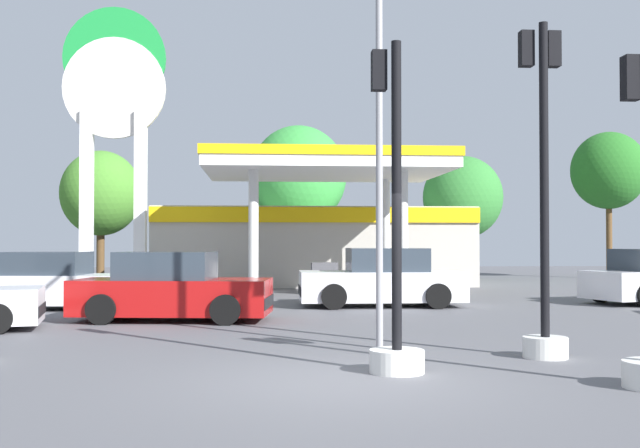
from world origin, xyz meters
TOP-DOWN VIEW (x-y plane):
  - ground_plane at (0.00, 0.00)m, footprint 90.00×90.00m
  - gas_station at (1.07, 22.41)m, footprint 12.97×13.46m
  - station_pole_sign at (-6.38, 17.77)m, footprint 3.64×0.56m
  - car_0 at (-3.18, 7.83)m, footprint 4.64×2.45m
  - car_2 at (2.28, 11.32)m, footprint 4.61×2.15m
  - car_4 at (-6.77, 11.14)m, footprint 4.49×2.31m
  - traffic_signal_1 at (0.73, 0.51)m, footprint 0.77×0.77m
  - traffic_signal_3 at (3.32, 1.70)m, footprint 0.70×0.71m
  - tree_1 at (-8.92, 28.01)m, footprint 3.90×3.90m
  - tree_2 at (0.71, 27.56)m, footprint 4.74×4.74m
  - tree_3 at (8.61, 26.28)m, footprint 3.84×3.84m
  - tree_4 at (16.04, 26.54)m, footprint 3.65×3.65m
  - corner_streetlamp at (0.90, 2.75)m, footprint 0.24×1.48m

SIDE VIEW (x-z plane):
  - ground_plane at x=0.00m, z-range 0.00..0.00m
  - car_4 at x=-6.77m, z-range -0.07..1.48m
  - car_0 at x=-3.18m, z-range -0.08..1.52m
  - car_2 at x=2.28m, z-range -0.08..1.56m
  - traffic_signal_1 at x=0.73m, z-range -1.07..3.57m
  - gas_station at x=1.07m, z-range -0.48..4.31m
  - traffic_signal_3 at x=3.32m, z-range -0.70..4.60m
  - tree_3 at x=8.61m, z-range 0.98..6.94m
  - tree_1 at x=-8.92m, z-range 1.04..7.30m
  - corner_streetlamp at x=0.90m, z-range 0.71..7.85m
  - tree_2 at x=0.71m, z-range 1.28..8.81m
  - tree_4 at x=16.04m, z-range 1.69..8.94m
  - station_pole_sign at x=-6.38m, z-range 1.24..11.49m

